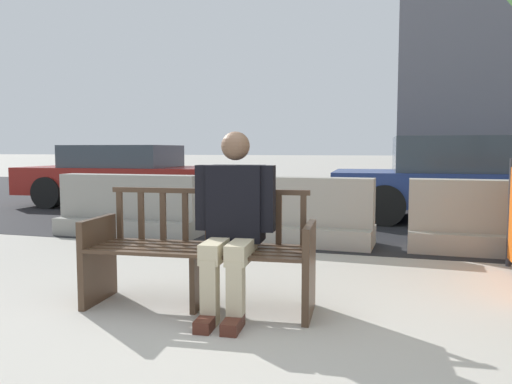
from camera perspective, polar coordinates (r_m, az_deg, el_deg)
ground_plane at (r=3.28m, az=-1.23°, el=-16.31°), size 200.00×200.00×0.00m
street_asphalt at (r=11.71m, az=11.83°, el=-1.01°), size 120.00×12.00×0.01m
street_bench at (r=3.78m, az=-6.44°, el=-7.18°), size 1.73×0.66×0.88m
seated_person at (r=3.60m, az=-2.64°, el=-3.02°), size 0.59×0.75×1.31m
jersey_barrier_centre at (r=6.32m, az=4.27°, el=-2.81°), size 2.02×0.75×0.84m
jersey_barrier_left at (r=7.12m, az=-14.26°, el=-2.08°), size 2.01×0.72×0.84m
jersey_barrier_right at (r=6.31m, az=26.15°, el=-3.31°), size 2.01×0.71×0.84m
car_sedan_mid at (r=10.82m, az=-14.27°, el=1.89°), size 4.59×2.14×1.27m
car_sedan_far at (r=8.88m, az=22.90°, el=1.29°), size 4.47×2.01×1.40m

